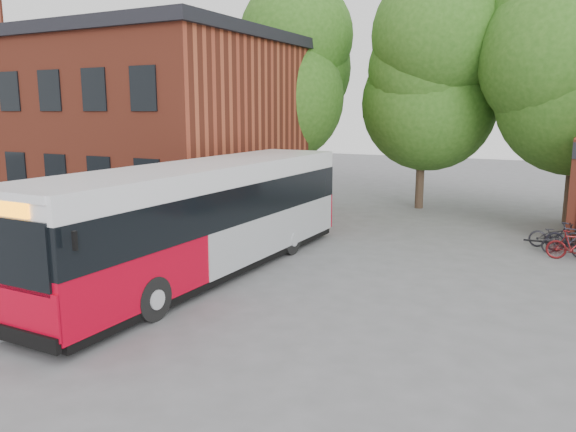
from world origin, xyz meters
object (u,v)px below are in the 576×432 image
at_px(bicycle_1, 574,246).
at_px(bicycle_3, 572,239).
at_px(bus_shelter, 66,239).
at_px(bicycle_2, 564,244).
at_px(city_bus, 204,219).
at_px(bicycle_0, 555,235).

xyz_separation_m(bicycle_1, bicycle_3, (-0.05, 0.97, 0.04)).
height_order(bus_shelter, bicycle_2, bus_shelter).
bearing_deg(bicycle_1, bicycle_2, 24.29).
relative_size(bus_shelter, city_bus, 0.52).
bearing_deg(city_bus, bus_shelter, -130.25).
xyz_separation_m(city_bus, bicycle_0, (9.59, 8.71, -1.24)).
bearing_deg(bus_shelter, bicycle_2, 40.30).
height_order(bicycle_1, bicycle_2, bicycle_1).
bearing_deg(bus_shelter, city_bus, 49.26).
relative_size(city_bus, bicycle_3, 7.30).
height_order(bus_shelter, bicycle_3, bus_shelter).
relative_size(bicycle_0, bicycle_2, 1.19).
height_order(bicycle_0, bicycle_1, bicycle_1).
bearing_deg(city_bus, bicycle_2, 37.92).
height_order(bus_shelter, bicycle_1, bus_shelter).
xyz_separation_m(bus_shelter, bicycle_3, (12.77, 10.97, -0.89)).
height_order(city_bus, bicycle_3, city_bus).
relative_size(bus_shelter, bicycle_0, 3.80).
distance_m(bicycle_0, bicycle_3, 0.97).
xyz_separation_m(city_bus, bicycle_1, (10.21, 6.97, -1.21)).
bearing_deg(bicycle_1, city_bus, 122.97).
bearing_deg(bus_shelter, bicycle_0, 43.92).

